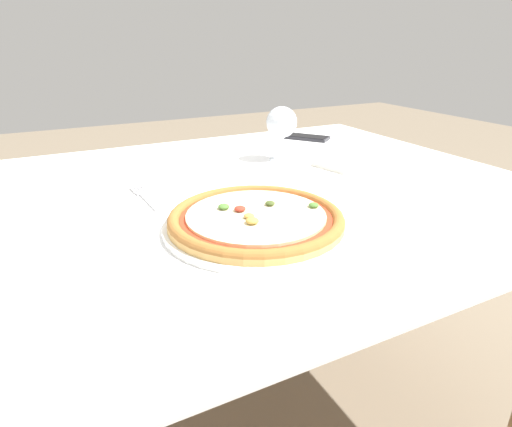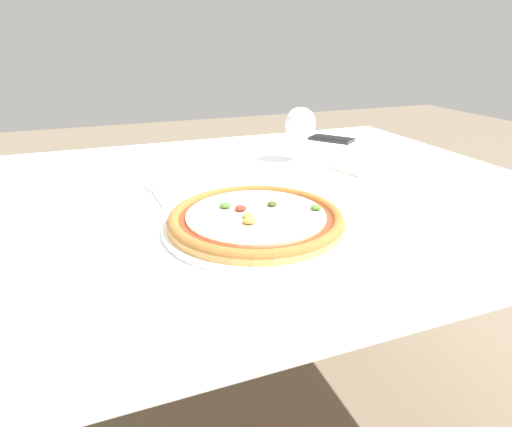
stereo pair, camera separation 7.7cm
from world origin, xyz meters
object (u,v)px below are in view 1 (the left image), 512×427
(pizza_plate, at_px, (256,220))
(wine_glass_far_left, at_px, (282,123))
(fork, at_px, (146,197))
(cell_phone, at_px, (308,137))
(dining_table, at_px, (249,220))

(pizza_plate, xyz_separation_m, wine_glass_far_left, (0.28, 0.39, 0.09))
(pizza_plate, bearing_deg, wine_glass_far_left, 54.45)
(pizza_plate, distance_m, fork, 0.29)
(fork, height_order, cell_phone, cell_phone)
(pizza_plate, relative_size, wine_glass_far_left, 2.26)
(dining_table, relative_size, fork, 7.95)
(pizza_plate, xyz_separation_m, cell_phone, (0.49, 0.58, -0.01))
(dining_table, height_order, cell_phone, cell_phone)
(dining_table, height_order, wine_glass_far_left, wine_glass_far_left)
(cell_phone, bearing_deg, fork, -152.60)
(wine_glass_far_left, height_order, cell_phone, wine_glass_far_left)
(pizza_plate, distance_m, cell_phone, 0.76)
(dining_table, height_order, fork, fork)
(cell_phone, bearing_deg, wine_glass_far_left, -138.38)
(dining_table, xyz_separation_m, pizza_plate, (-0.09, -0.20, 0.10))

